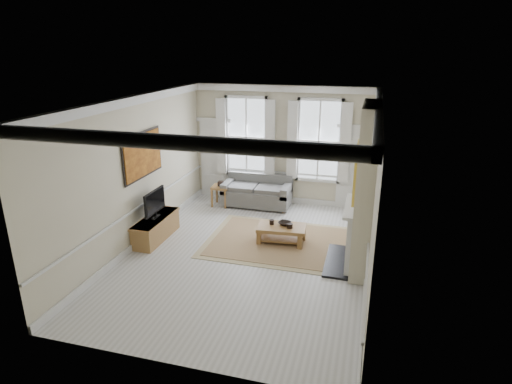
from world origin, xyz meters
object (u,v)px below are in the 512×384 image
(side_table, at_px, (221,190))
(coffee_table, at_px, (282,229))
(sofa, at_px, (257,193))
(tv_stand, at_px, (156,228))

(side_table, bearing_deg, coffee_table, -41.71)
(sofa, xyz_separation_m, coffee_table, (1.21, -2.29, -0.02))
(sofa, height_order, side_table, sofa)
(side_table, relative_size, coffee_table, 0.50)
(sofa, bearing_deg, tv_stand, -121.20)
(coffee_table, bearing_deg, sofa, 112.80)
(sofa, distance_m, side_table, 1.07)
(side_table, height_order, tv_stand, side_table)
(sofa, relative_size, tv_stand, 1.26)
(sofa, distance_m, tv_stand, 3.36)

